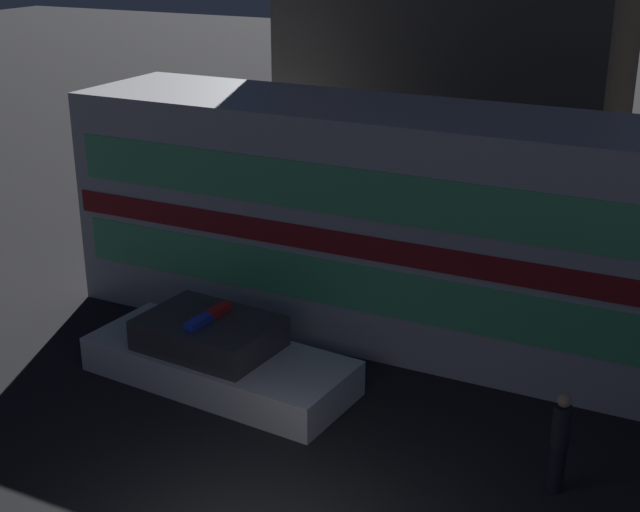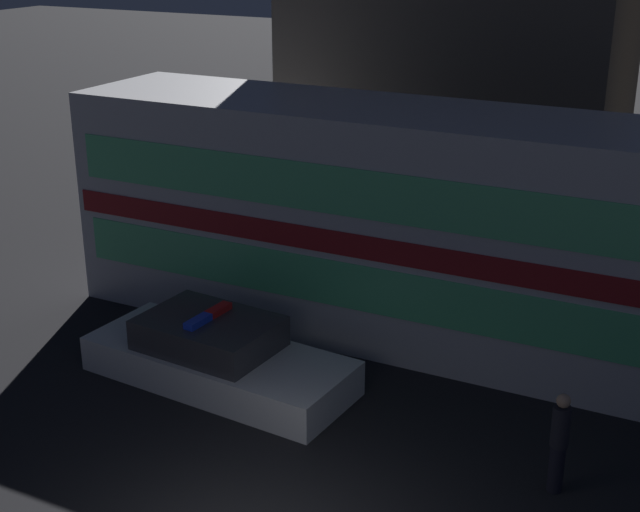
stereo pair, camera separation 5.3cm
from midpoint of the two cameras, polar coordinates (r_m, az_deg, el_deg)
train at (r=17.32m, az=5.89°, el=1.91°), size 14.02×3.05×4.51m
police_car at (r=16.14m, az=-6.72°, el=-6.43°), size 5.05×2.30×1.32m
pedestrian at (r=13.45m, az=14.99°, el=-11.40°), size 0.27×0.27×1.59m
building_left at (r=23.81m, az=8.76°, el=12.89°), size 8.31×4.86×9.33m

